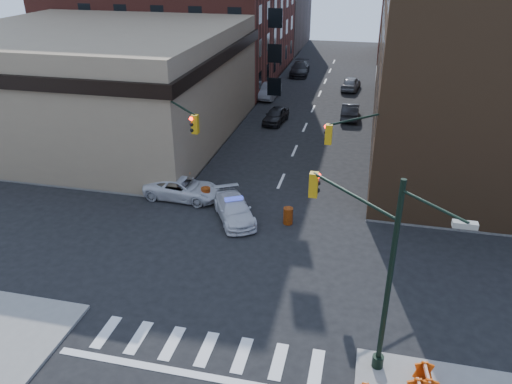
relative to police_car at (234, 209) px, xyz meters
The scene contains 25 objects.
ground 4.43m from the police_car, 66.13° to the right, with size 140.00×140.00×0.00m, color black.
sidewalk_nw 35.74m from the police_car, 126.45° to the left, with size 34.00×54.50×0.15m, color gray.
bank_building 20.06m from the police_car, 140.63° to the left, with size 22.00×22.00×9.00m, color #89765A.
commercial_row_ne 24.50m from the police_car, 51.38° to the left, with size 14.00×34.00×14.00m, color #523721.
filler_ne 56.50m from the police_car, 73.71° to the left, with size 16.00×16.00×12.00m, color #5C251D.
signal_pole_se 12.94m from the police_car, 50.66° to the right, with size 5.40×5.27×8.00m.
signal_pole_nw 5.64m from the police_car, 161.96° to the left, with size 3.58×3.67×8.00m.
signal_pole_ne 8.55m from the police_car, 10.01° to the left, with size 3.67×3.58×8.00m.
tree_ne_near 24.03m from the police_car, 67.14° to the left, with size 3.00×3.00×4.85m.
tree_ne_far 31.52m from the police_car, 72.82° to the left, with size 3.00×3.00×4.85m.
police_car is the anchor object (origin of this frame).
pickup 4.48m from the police_car, 153.96° to the left, with size 2.29×4.97×1.38m, color silver.
parked_car_wnear 18.78m from the police_car, 93.33° to the left, with size 1.67×4.16×1.42m, color black.
parked_car_wfar 27.28m from the police_car, 97.14° to the left, with size 1.64×4.70×1.55m, color #94969C.
parked_car_wdeep 38.66m from the police_car, 92.71° to the left, with size 2.24×5.50×1.60m, color black.
parked_car_enear 22.32m from the police_car, 75.46° to the left, with size 1.56×4.47×1.47m, color black.
parked_car_efar 32.91m from the police_car, 81.20° to the left, with size 1.80×4.47×1.52m, color gray.
pedestrian_a 8.43m from the police_car, 166.30° to the left, with size 0.72×0.47×1.97m, color black.
pedestrian_b 7.81m from the police_car, 149.99° to the left, with size 0.78×0.61×1.61m, color black.
pedestrian_c 12.27m from the police_car, 156.20° to the left, with size 0.95×0.39×1.61m, color #202730.
barrel_road 3.26m from the police_car, ahead, with size 0.57×0.57×1.02m, color #D36009.
barrel_bank 2.85m from the police_car, 144.82° to the left, with size 0.59×0.59×1.06m, color orange.
barricade_se_b 15.06m from the police_car, 46.98° to the right, with size 1.09×0.55×0.82m, color red, non-canonical shape.
barricade_nw_a 6.19m from the police_car, 139.81° to the left, with size 1.10×0.55×0.82m, color #DF5C0A, non-canonical shape.
barricade_nw_b 10.83m from the police_car, 160.81° to the left, with size 1.21×0.60×0.90m, color orange, non-canonical shape.
Camera 1 is at (5.46, -21.41, 14.77)m, focal length 35.00 mm.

